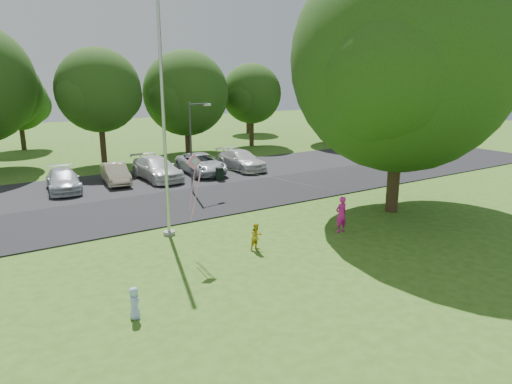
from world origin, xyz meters
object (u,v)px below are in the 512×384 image
trash_can (220,174)px  kite (198,174)px  child_blue (134,303)px  flagpole (164,139)px  big_tree (402,66)px  child_yellow (257,237)px  street_lamp (194,139)px  woman (341,214)px

trash_can → kite: bearing=-121.4°
child_blue → flagpole: bearing=-26.2°
big_tree → child_yellow: size_ratio=11.41×
trash_can → child_blue: 17.41m
kite → big_tree: bearing=-4.2°
street_lamp → kite: street_lamp is taller
street_lamp → kite: size_ratio=0.78×
big_tree → woman: 7.70m
woman → big_tree: bearing=-166.6°
child_yellow → big_tree: bearing=-3.9°
child_yellow → street_lamp: bearing=70.2°
big_tree → child_blue: size_ratio=13.38×
street_lamp → trash_can: 4.26m
trash_can → big_tree: bearing=-69.3°
child_yellow → flagpole: bearing=113.6°
street_lamp → woman: 10.33m
street_lamp → woman: bearing=-86.1°
kite → child_yellow: bearing=-25.4°
flagpole → child_yellow: flagpole is taller
kite → woman: bearing=-12.9°
big_tree → woman: bearing=-167.8°
child_yellow → woman: bearing=-11.5°
child_blue → kite: 5.67m
kite → trash_can: bearing=54.7°
child_yellow → kite: kite is taller
trash_can → big_tree: 13.32m
child_blue → street_lamp: bearing=-28.4°
flagpole → child_blue: (-3.48, -6.09, -3.69)m
street_lamp → child_yellow: size_ratio=4.71×
flagpole → kite: size_ratio=1.48×
flagpole → trash_can: flagpole is taller
big_tree → trash_can: bearing=110.7°
street_lamp → flagpole: bearing=-134.0°
child_blue → kite: (3.69, 3.36, 2.69)m
flagpole → kite: bearing=-85.8°
flagpole → big_tree: (10.82, -2.79, 2.94)m
big_tree → child_blue: big_tree is taller
trash_can → big_tree: big_tree is taller
trash_can → child_yellow: child_yellow is taller
street_lamp → kite: 9.60m
street_lamp → trash_can: street_lamp is taller
street_lamp → big_tree: big_tree is taller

